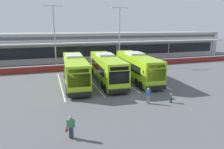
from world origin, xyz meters
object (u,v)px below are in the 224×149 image
object	(u,v)px
pedestrian_with_handbag	(71,127)
lamp_post_centre	(120,33)
coach_bus_leftmost	(75,71)
lamp_post_west	(54,33)
coach_bus_left_centre	(107,69)
pedestrian_child	(171,98)
pedestrian_in_dark_coat	(148,95)
coach_bus_centre	(137,67)

from	to	relation	value
pedestrian_with_handbag	lamp_post_centre	xyz separation A→B (m)	(12.23, 24.01, 5.43)
coach_bus_leftmost	lamp_post_west	bearing A→B (deg)	99.11
coach_bus_left_centre	lamp_post_west	bearing A→B (deg)	117.90
pedestrian_with_handbag	pedestrian_child	bearing A→B (deg)	18.99
pedestrian_in_dark_coat	pedestrian_with_handbag	bearing A→B (deg)	-153.11
pedestrian_child	lamp_post_west	bearing A→B (deg)	115.32
lamp_post_centre	coach_bus_left_centre	bearing A→B (deg)	-117.97
coach_bus_leftmost	lamp_post_west	distance (m)	12.33
coach_bus_centre	pedestrian_child	bearing A→B (deg)	-93.40
pedestrian_in_dark_coat	lamp_post_centre	distance (m)	21.13
coach_bus_left_centre	coach_bus_leftmost	bearing A→B (deg)	177.59
pedestrian_child	lamp_post_centre	xyz separation A→B (m)	(1.99, 20.49, 5.75)
coach_bus_leftmost	coach_bus_centre	bearing A→B (deg)	-2.35
coach_bus_leftmost	lamp_post_west	xyz separation A→B (m)	(-1.82, 11.34, 4.50)
coach_bus_leftmost	lamp_post_centre	bearing A→B (deg)	46.90
pedestrian_with_handbag	coach_bus_left_centre	bearing A→B (deg)	63.85
pedestrian_in_dark_coat	lamp_post_west	bearing A→B (deg)	110.50
coach_bus_centre	lamp_post_centre	distance (m)	12.12
pedestrian_child	lamp_post_west	size ratio (longest dim) A/B	0.09
coach_bus_centre	coach_bus_left_centre	bearing A→B (deg)	177.72
coach_bus_left_centre	coach_bus_centre	bearing A→B (deg)	-2.28
coach_bus_centre	lamp_post_west	bearing A→B (deg)	131.91
coach_bus_leftmost	lamp_post_west	size ratio (longest dim) A/B	1.12
coach_bus_left_centre	lamp_post_west	size ratio (longest dim) A/B	1.12
coach_bus_left_centre	pedestrian_child	xyz separation A→B (m)	(3.85, -9.50, -1.24)
coach_bus_left_centre	lamp_post_centre	world-z (taller)	lamp_post_centre
coach_bus_left_centre	lamp_post_west	xyz separation A→B (m)	(-6.10, 11.52, 4.50)
coach_bus_left_centre	coach_bus_centre	distance (m)	4.40
coach_bus_leftmost	coach_bus_centre	size ratio (longest dim) A/B	1.00
pedestrian_in_dark_coat	pedestrian_child	xyz separation A→B (m)	(2.28, -0.51, -0.33)
coach_bus_centre	pedestrian_in_dark_coat	xyz separation A→B (m)	(-2.83, -8.81, -0.91)
pedestrian_in_dark_coat	lamp_post_centre	size ratio (longest dim) A/B	0.15
coach_bus_left_centre	coach_bus_centre	xyz separation A→B (m)	(4.40, -0.18, 0.00)
pedestrian_with_handbag	pedestrian_child	xyz separation A→B (m)	(10.24, 3.52, -0.32)
coach_bus_centre	pedestrian_in_dark_coat	world-z (taller)	coach_bus_centre
coach_bus_left_centre	pedestrian_child	bearing A→B (deg)	-67.96
coach_bus_leftmost	pedestrian_with_handbag	xyz separation A→B (m)	(-2.11, -13.20, -0.93)
pedestrian_with_handbag	pedestrian_in_dark_coat	size ratio (longest dim) A/B	1.00
pedestrian_child	coach_bus_centre	bearing A→B (deg)	86.60
coach_bus_left_centre	pedestrian_in_dark_coat	size ratio (longest dim) A/B	7.58
coach_bus_centre	lamp_post_centre	world-z (taller)	lamp_post_centre
coach_bus_centre	pedestrian_with_handbag	world-z (taller)	coach_bus_centre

